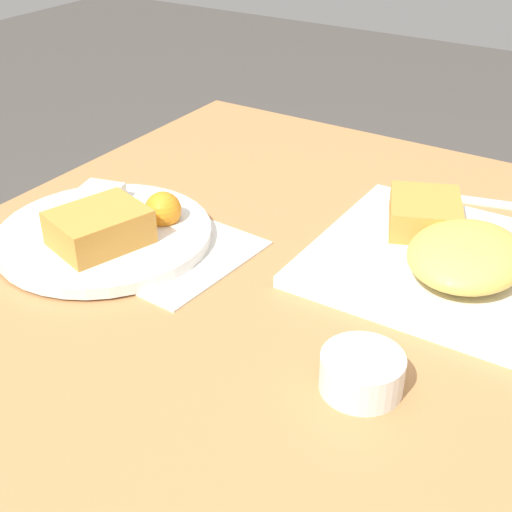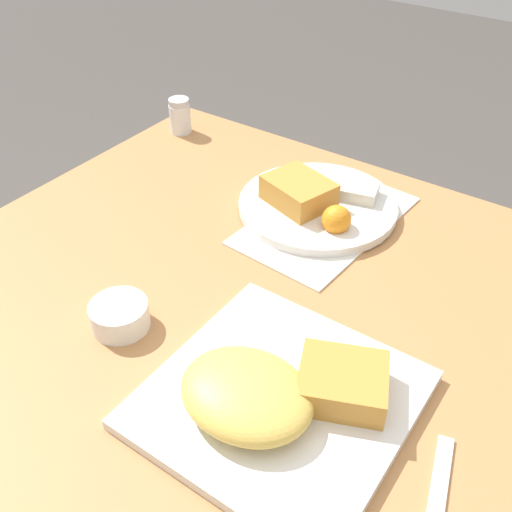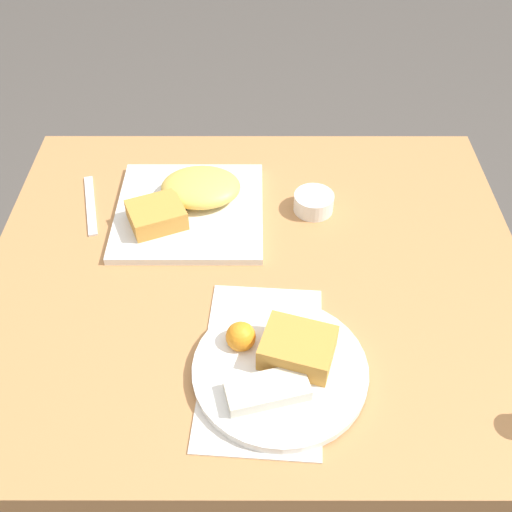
{
  "view_description": "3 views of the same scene",
  "coord_description": "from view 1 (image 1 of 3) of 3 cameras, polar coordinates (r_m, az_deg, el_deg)",
  "views": [
    {
      "loc": [
        -0.55,
        -0.33,
        1.17
      ],
      "look_at": [
        0.01,
        0.03,
        0.77
      ],
      "focal_mm": 50.0,
      "sensor_mm": 36.0,
      "label": 1
    },
    {
      "loc": [
        0.34,
        -0.49,
        1.29
      ],
      "look_at": [
        -0.02,
        0.03,
        0.79
      ],
      "focal_mm": 42.0,
      "sensor_mm": 36.0,
      "label": 2
    },
    {
      "loc": [
        -0.0,
        0.7,
        1.48
      ],
      "look_at": [
        -0.0,
        -0.01,
        0.77
      ],
      "focal_mm": 42.0,
      "sensor_mm": 36.0,
      "label": 3
    }
  ],
  "objects": [
    {
      "name": "dining_table",
      "position": [
        0.83,
        1.39,
        -7.86
      ],
      "size": [
        0.91,
        0.79,
        0.75
      ],
      "color": "#B27A47",
      "rests_on": "ground_plane"
    },
    {
      "name": "menu_card",
      "position": [
        0.86,
        -10.0,
        1.6
      ],
      "size": [
        0.19,
        0.31,
        0.0
      ],
      "rotation": [
        0.0,
        0.0,
        -0.07
      ],
      "color": "silver",
      "rests_on": "dining_table"
    },
    {
      "name": "plate_square_near",
      "position": [
        0.81,
        15.04,
        0.28
      ],
      "size": [
        0.27,
        0.27,
        0.06
      ],
      "color": "white",
      "rests_on": "dining_table"
    },
    {
      "name": "plate_oval_far",
      "position": [
        0.85,
        -11.94,
        2.11
      ],
      "size": [
        0.25,
        0.25,
        0.05
      ],
      "color": "white",
      "rests_on": "menu_card"
    },
    {
      "name": "sauce_ramekin",
      "position": [
        0.63,
        8.48,
        -9.13
      ],
      "size": [
        0.07,
        0.07,
        0.03
      ],
      "color": "white",
      "rests_on": "dining_table"
    },
    {
      "name": "butter_knife",
      "position": [
        0.97,
        19.42,
        3.85
      ],
      "size": [
        0.06,
        0.17,
        0.0
      ],
      "rotation": [
        0.0,
        0.0,
        1.82
      ],
      "color": "silver",
      "rests_on": "dining_table"
    }
  ]
}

